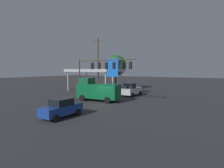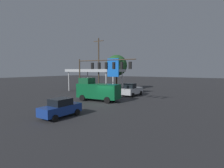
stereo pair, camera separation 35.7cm
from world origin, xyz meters
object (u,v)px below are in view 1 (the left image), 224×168
object	(u,v)px
delivery_truck	(97,90)
street_tree	(116,66)
traffic_signal_assembly	(102,68)
fire_hydrant	(65,101)
price_sign	(113,69)
sedan_waiting	(62,108)
utility_pole	(98,65)
pickup_parked	(131,90)

from	to	relation	value
delivery_truck	street_tree	bearing A→B (deg)	-75.13
traffic_signal_assembly	fire_hydrant	size ratio (longest dim) A/B	11.45
traffic_signal_assembly	delivery_truck	distance (m)	3.63
price_sign	delivery_truck	world-z (taller)	price_sign
traffic_signal_assembly	sedan_waiting	bearing A→B (deg)	97.77
utility_pole	sedan_waiting	world-z (taller)	utility_pole
traffic_signal_assembly	pickup_parked	world-z (taller)	traffic_signal_assembly
price_sign	delivery_truck	bearing A→B (deg)	96.62
street_tree	traffic_signal_assembly	bearing A→B (deg)	112.86
price_sign	pickup_parked	xyz separation A→B (m)	(-3.00, -1.80, -3.87)
utility_pole	fire_hydrant	world-z (taller)	utility_pole
utility_pole	sedan_waiting	distance (m)	19.22
traffic_signal_assembly	fire_hydrant	distance (m)	7.29
utility_pole	fire_hydrant	bearing A→B (deg)	101.42
utility_pole	pickup_parked	size ratio (longest dim) A/B	2.15
price_sign	fire_hydrant	xyz separation A→B (m)	(2.05, 10.12, -4.54)
traffic_signal_assembly	utility_pole	xyz separation A→B (m)	(6.24, -7.63, 0.81)
sedan_waiting	pickup_parked	xyz separation A→B (m)	(0.11, -17.26, 0.16)
utility_pole	delivery_truck	world-z (taller)	utility_pole
utility_pole	delivery_truck	distance (m)	9.93
traffic_signal_assembly	pickup_parked	size ratio (longest dim) A/B	1.92
traffic_signal_assembly	price_sign	bearing A→B (deg)	-73.27
utility_pole	delivery_truck	bearing A→B (deg)	124.47
traffic_signal_assembly	pickup_parked	bearing A→B (deg)	-98.35
street_tree	delivery_truck	bearing A→B (deg)	109.37
price_sign	sedan_waiting	bearing A→B (deg)	101.38
street_tree	sedan_waiting	bearing A→B (deg)	107.41
sedan_waiting	street_tree	size ratio (longest dim) A/B	0.52
sedan_waiting	price_sign	bearing A→B (deg)	-166.74
street_tree	price_sign	bearing A→B (deg)	116.64
traffic_signal_assembly	fire_hydrant	bearing A→B (deg)	45.89
utility_pole	pickup_parked	xyz separation A→B (m)	(-7.40, -0.28, -4.82)
sedan_waiting	fire_hydrant	bearing A→B (deg)	-134.10
utility_pole	sedan_waiting	size ratio (longest dim) A/B	2.53
fire_hydrant	pickup_parked	bearing A→B (deg)	-112.95
utility_pole	fire_hydrant	size ratio (longest dim) A/B	12.82
sedan_waiting	utility_pole	bearing A→B (deg)	-154.26
sedan_waiting	fire_hydrant	world-z (taller)	sedan_waiting
price_sign	pickup_parked	distance (m)	5.21
pickup_parked	fire_hydrant	bearing A→B (deg)	-21.21
sedan_waiting	pickup_parked	bearing A→B (deg)	-177.75
delivery_truck	pickup_parked	bearing A→B (deg)	-111.25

